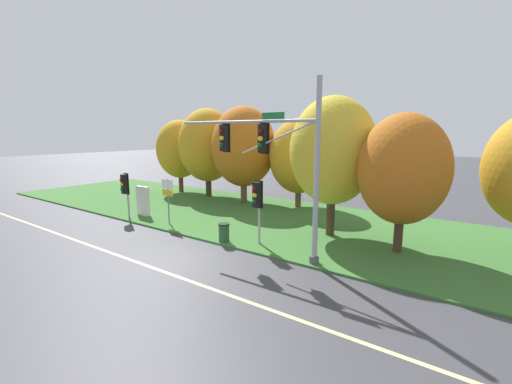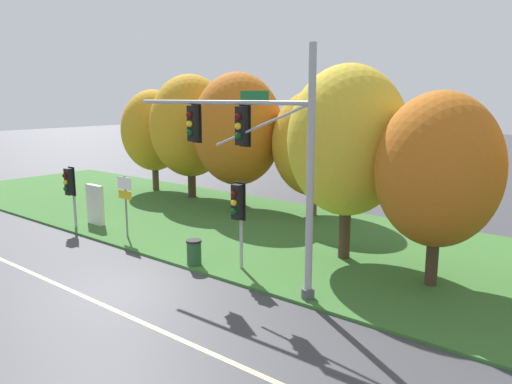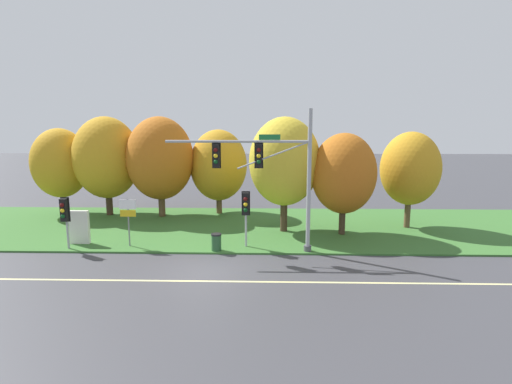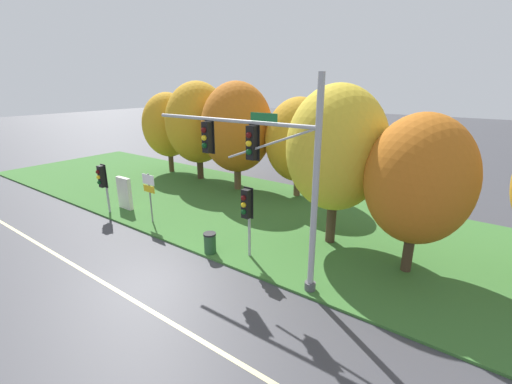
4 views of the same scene
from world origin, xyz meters
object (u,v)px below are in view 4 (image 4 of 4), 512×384
route_sign_post (149,190)px  tree_behind_signpost (237,128)px  info_kiosk (125,193)px  trash_bin (210,243)px  tree_tall_centre (336,149)px  tree_right_far (419,180)px  tree_mid_verge (299,140)px  pedestrian_signal_further_along (247,208)px  tree_nearest_road (168,125)px  pedestrian_signal_near_kerb (102,179)px  traffic_signal_mast (265,163)px  tree_left_of_mast (198,123)px

route_sign_post → tree_behind_signpost: (-0.11, 7.44, 2.45)m
info_kiosk → route_sign_post: bearing=-7.7°
info_kiosk → trash_bin: 8.00m
tree_tall_centre → trash_bin: tree_tall_centre is taller
tree_behind_signpost → tree_right_far: tree_behind_signpost is taller
route_sign_post → tree_mid_verge: (4.00, 8.58, 1.85)m
route_sign_post → tree_behind_signpost: tree_behind_signpost is taller
tree_right_far → tree_mid_verge: bearing=145.2°
pedestrian_signal_further_along → tree_nearest_road: bearing=150.5°
tree_tall_centre → tree_behind_signpost: bearing=155.8°
pedestrian_signal_near_kerb → pedestrian_signal_further_along: (9.66, 0.66, 0.22)m
tree_right_far → trash_bin: (-7.34, -3.54, -3.28)m
tree_tall_centre → info_kiosk: size_ratio=3.78×
pedestrian_signal_further_along → trash_bin: bearing=-157.0°
tree_nearest_road → tree_tall_centre: bearing=-15.4°
traffic_signal_mast → route_sign_post: bearing=175.2°
tree_left_of_mast → route_sign_post: bearing=-61.9°
tree_behind_signpost → tree_tall_centre: bearing=-24.2°
pedestrian_signal_near_kerb → info_kiosk: bearing=79.5°
tree_mid_verge → trash_bin: tree_mid_verge is taller
info_kiosk → tree_tall_centre: bearing=14.7°
pedestrian_signal_near_kerb → tree_behind_signpost: tree_behind_signpost is taller
pedestrian_signal_further_along → tree_tall_centre: tree_tall_centre is taller
tree_behind_signpost → traffic_signal_mast: bearing=-45.7°
pedestrian_signal_further_along → tree_mid_verge: size_ratio=0.49×
tree_tall_centre → info_kiosk: (-11.68, -3.07, -3.47)m
route_sign_post → info_kiosk: 3.12m
route_sign_post → tree_left_of_mast: bearing=118.1°
pedestrian_signal_further_along → route_sign_post: 6.51m
info_kiosk → tree_right_far: bearing=9.1°
pedestrian_signal_near_kerb → traffic_signal_mast: bearing=0.3°
tree_left_of_mast → tree_tall_centre: 13.63m
tree_left_of_mast → tree_behind_signpost: 4.10m
pedestrian_signal_near_kerb → tree_right_far: size_ratio=0.46×
pedestrian_signal_near_kerb → tree_mid_verge: size_ratio=0.45×
tree_right_far → tree_left_of_mast: bearing=163.1°
pedestrian_signal_further_along → route_sign_post: bearing=179.5°
tree_nearest_road → tree_right_far: 20.68m
pedestrian_signal_near_kerb → tree_tall_centre: size_ratio=0.40×
trash_bin → tree_behind_signpost: bearing=121.8°
traffic_signal_mast → pedestrian_signal_near_kerb: (-10.97, -0.06, -2.41)m
traffic_signal_mast → pedestrian_signal_further_along: traffic_signal_mast is taller
route_sign_post → trash_bin: (4.95, -0.71, -1.35)m
tree_behind_signpost → tree_mid_verge: tree_behind_signpost is taller
route_sign_post → pedestrian_signal_near_kerb: bearing=-167.3°
tree_behind_signpost → tree_right_far: bearing=-20.4°
tree_nearest_road → tree_mid_verge: tree_nearest_road is taller
tree_tall_centre → tree_nearest_road: bearing=164.6°
tree_nearest_road → tree_behind_signpost: 7.67m
pedestrian_signal_further_along → info_kiosk: bearing=177.3°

